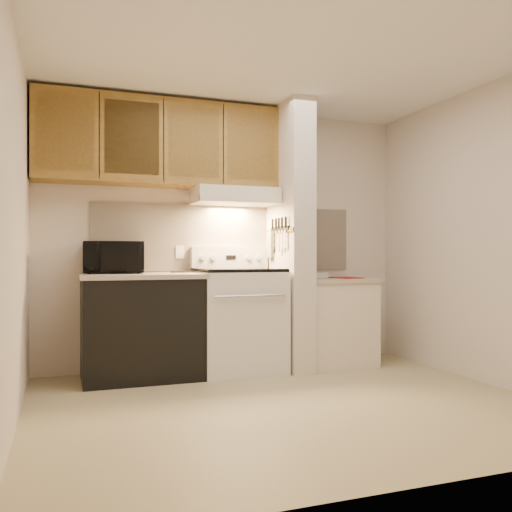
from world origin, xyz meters
name	(u,v)px	position (x,y,z in m)	size (l,w,h in m)	color
floor	(288,404)	(0.00, 0.00, 0.00)	(3.60, 3.60, 0.00)	tan
ceiling	(288,56)	(0.00, 0.00, 2.50)	(3.60, 3.60, 0.00)	white
wall_back	(228,237)	(0.00, 1.50, 1.25)	(3.60, 0.02, 2.50)	beige
wall_left	(15,225)	(-1.80, 0.00, 1.25)	(0.02, 3.00, 2.50)	beige
wall_right	(487,234)	(1.80, 0.00, 1.25)	(0.02, 3.00, 2.50)	beige
backsplash	(228,238)	(0.00, 1.49, 1.24)	(2.60, 0.02, 0.63)	beige
range_body	(239,321)	(0.00, 1.16, 0.46)	(0.76, 0.65, 0.92)	silver
oven_window	(250,321)	(0.00, 0.84, 0.50)	(0.50, 0.01, 0.30)	black
oven_handle	(251,296)	(0.00, 0.80, 0.72)	(0.02, 0.02, 0.65)	silver
cooktop	(239,270)	(0.00, 1.16, 0.94)	(0.74, 0.64, 0.03)	black
range_backguard	(230,257)	(0.00, 1.44, 1.05)	(0.76, 0.08, 0.20)	silver
range_display	(231,257)	(0.00, 1.40, 1.05)	(0.10, 0.01, 0.04)	black
range_knob_left_outer	(203,257)	(-0.28, 1.40, 1.05)	(0.05, 0.05, 0.02)	silver
range_knob_left_inner	(213,257)	(-0.18, 1.40, 1.05)	(0.05, 0.05, 0.02)	silver
range_knob_right_inner	(249,257)	(0.18, 1.40, 1.05)	(0.05, 0.05, 0.02)	silver
range_knob_right_outer	(258,257)	(0.28, 1.40, 1.05)	(0.05, 0.05, 0.02)	silver
dishwasher_front	(142,328)	(-0.88, 1.17, 0.43)	(1.00, 0.63, 0.87)	black
left_countertop	(142,276)	(-0.88, 1.17, 0.89)	(1.04, 0.67, 0.04)	#B3A392
spoon_rest	(183,272)	(-0.48, 1.32, 0.92)	(0.21, 0.07, 0.01)	black
teal_jar	(98,268)	(-1.23, 1.39, 0.96)	(0.08, 0.08, 0.09)	#2B5D54
outlet	(180,252)	(-0.48, 1.48, 1.10)	(0.08, 0.01, 0.12)	beige
microwave	(114,257)	(-1.10, 1.31, 1.05)	(0.51, 0.34, 0.28)	black
partition_pillar	(290,236)	(0.51, 1.15, 1.25)	(0.22, 0.70, 2.50)	beige
pillar_trim	(278,231)	(0.39, 1.15, 1.30)	(0.01, 0.70, 0.04)	olive
knife_strip	(280,229)	(0.39, 1.10, 1.32)	(0.02, 0.42, 0.04)	black
knife_blade_a	(285,239)	(0.38, 0.95, 1.22)	(0.01, 0.04, 0.16)	silver
knife_handle_a	(286,222)	(0.38, 0.93, 1.37)	(0.02, 0.02, 0.10)	black
knife_blade_b	(282,240)	(0.38, 1.02, 1.21)	(0.01, 0.04, 0.18)	silver
knife_handle_b	(282,223)	(0.38, 1.02, 1.37)	(0.02, 0.02, 0.10)	black
knife_blade_c	(279,241)	(0.38, 1.09, 1.20)	(0.01, 0.04, 0.20)	silver
knife_handle_c	(279,223)	(0.38, 1.10, 1.37)	(0.02, 0.02, 0.10)	black
knife_blade_d	(276,239)	(0.38, 1.17, 1.22)	(0.01, 0.04, 0.16)	silver
knife_handle_d	(276,224)	(0.38, 1.17, 1.37)	(0.02, 0.02, 0.10)	black
knife_blade_e	(273,241)	(0.38, 1.25, 1.21)	(0.01, 0.04, 0.18)	silver
knife_handle_e	(273,224)	(0.38, 1.26, 1.37)	(0.02, 0.02, 0.10)	black
oven_mitt	(270,244)	(0.38, 1.32, 1.18)	(0.03, 0.11, 0.25)	gray
right_cab_base	(333,323)	(0.97, 1.15, 0.40)	(0.70, 0.60, 0.81)	beige
right_countertop	(333,280)	(0.97, 1.15, 0.83)	(0.74, 0.64, 0.04)	#B3A392
red_folder	(346,278)	(1.03, 1.00, 0.85)	(0.21, 0.29, 0.01)	maroon
white_box	(320,275)	(0.92, 1.33, 0.87)	(0.16, 0.10, 0.04)	white
range_hood	(235,196)	(0.00, 1.28, 1.62)	(0.78, 0.44, 0.15)	beige
hood_lip	(242,199)	(0.00, 1.07, 1.58)	(0.78, 0.04, 0.06)	beige
upper_cabinets	(160,143)	(-0.69, 1.32, 2.08)	(2.18, 0.33, 0.77)	olive
cab_door_a	(65,133)	(-1.51, 1.17, 2.08)	(0.46, 0.01, 0.63)	olive
cab_gap_a	(99,135)	(-1.23, 1.16, 2.08)	(0.01, 0.01, 0.73)	black
cab_door_b	(132,138)	(-0.96, 1.17, 2.08)	(0.46, 0.01, 0.63)	olive
cab_gap_b	(164,140)	(-0.69, 1.16, 2.08)	(0.01, 0.01, 0.73)	black
cab_door_c	(194,142)	(-0.42, 1.17, 2.08)	(0.46, 0.01, 0.63)	olive
cab_gap_c	(223,144)	(-0.14, 1.16, 2.08)	(0.01, 0.01, 0.73)	black
cab_door_d	(251,146)	(0.13, 1.17, 2.08)	(0.46, 0.01, 0.63)	olive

